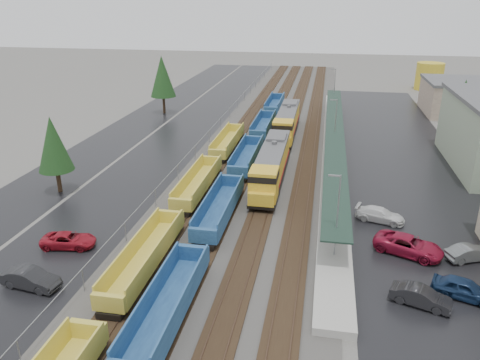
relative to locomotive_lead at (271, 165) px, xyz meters
The scene contains 23 objects.
ballast_strip 23.25m from the locomotive_lead, 94.96° to the left, with size 20.00×160.00×0.08m, color #302D2B.
trackbed 23.24m from the locomotive_lead, 94.96° to the left, with size 14.60×160.00×0.22m.
west_parking_lot 28.74m from the locomotive_lead, 126.41° to the left, with size 10.00×160.00×0.02m, color black.
west_road 35.58m from the locomotive_lead, 139.51° to the left, with size 9.00×160.00×0.02m, color black.
east_commuter_lot 21.56m from the locomotive_lead, 37.51° to the left, with size 16.00×100.00×0.02m, color black.
station_platform 15.15m from the locomotive_lead, 60.13° to the left, with size 3.00×80.00×8.00m.
chainlink_fence 24.38m from the locomotive_lead, 118.15° to the left, with size 0.08×160.04×2.02m.
distant_hills 178.94m from the locomotive_lead, 76.16° to the left, with size 301.00×140.00×25.20m.
tree_west_near 25.22m from the locomotive_lead, 163.85° to the right, with size 3.96×3.96×9.00m.
tree_west_far 41.71m from the locomotive_lead, 127.11° to the left, with size 4.84×4.84×11.00m.
tree_east 33.70m from the locomotive_lead, 38.99° to the left, with size 4.40×4.40×10.00m.
locomotive_lead is the anchor object (origin of this frame).
locomotive_trail 21.00m from the locomotive_lead, 90.00° to the left, with size 2.98×19.64×4.45m.
well_string_yellow 22.45m from the locomotive_lead, 110.91° to the right, with size 2.50×81.30×2.22m.
well_string_blue 4.79m from the locomotive_lead, 149.52° to the right, with size 2.65×96.60×2.35m.
storage_tank 74.94m from the locomotive_lead, 66.12° to the left, with size 6.46×6.46×6.46m, color gold.
parked_car_west_b 29.77m from the locomotive_lead, 122.21° to the right, with size 4.70×1.64×1.55m, color black.
parked_car_west_c 24.86m from the locomotive_lead, 130.92° to the right, with size 4.86×2.24×1.35m, color maroon.
parked_car_east_a 26.00m from the locomotive_lead, 58.00° to the right, with size 4.39×1.53×1.45m, color black.
parked_car_east_b 20.13m from the locomotive_lead, 45.91° to the right, with size 5.93×2.74×1.65m, color maroon.
parked_car_east_c 14.71m from the locomotive_lead, 34.18° to the right, with size 4.86×1.98×1.41m, color silver.
parked_car_east_d 26.74m from the locomotive_lead, 50.09° to the right, with size 4.64×1.87×1.58m, color #132647.
parked_car_east_e 24.02m from the locomotive_lead, 37.55° to the right, with size 4.19×1.46×1.38m, color #575B5C.
Camera 1 is at (7.88, -15.85, 21.32)m, focal length 35.00 mm.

